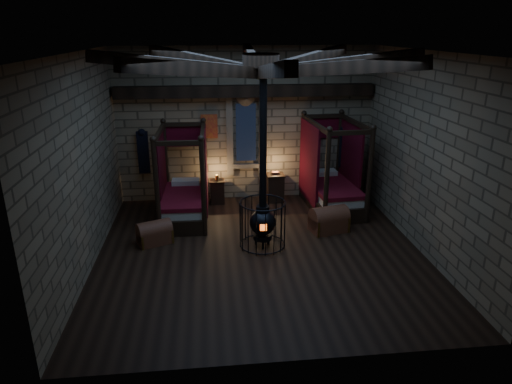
{
  "coord_description": "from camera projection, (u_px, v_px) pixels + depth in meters",
  "views": [
    {
      "loc": [
        -1.06,
        -8.88,
        4.62
      ],
      "look_at": [
        -0.03,
        0.6,
        1.18
      ],
      "focal_mm": 32.0,
      "sensor_mm": 36.0,
      "label": 1
    }
  ],
  "objects": [
    {
      "name": "nightstand_left",
      "position": [
        217.0,
        191.0,
        12.68
      ],
      "size": [
        0.42,
        0.4,
        0.82
      ],
      "rotation": [
        0.0,
        0.0,
        -0.0
      ],
      "color": "black",
      "rests_on": "ground"
    },
    {
      "name": "trunk_left",
      "position": [
        155.0,
        233.0,
        10.32
      ],
      "size": [
        0.87,
        0.73,
        0.55
      ],
      "rotation": [
        0.0,
        0.0,
        0.41
      ],
      "color": "brown",
      "rests_on": "ground"
    },
    {
      "name": "bed_left",
      "position": [
        185.0,
        197.0,
        11.62
      ],
      "size": [
        1.21,
        2.22,
        2.29
      ],
      "rotation": [
        0.0,
        0.0,
        -0.02
      ],
      "color": "black",
      "rests_on": "ground"
    },
    {
      "name": "room",
      "position": [
        260.0,
        76.0,
        8.8
      ],
      "size": [
        7.02,
        7.02,
        4.29
      ],
      "color": "black",
      "rests_on": "ground"
    },
    {
      "name": "bed_right",
      "position": [
        331.0,
        187.0,
        12.29
      ],
      "size": [
        1.35,
        2.35,
        2.38
      ],
      "rotation": [
        0.0,
        0.0,
        0.07
      ],
      "color": "black",
      "rests_on": "ground"
    },
    {
      "name": "stove",
      "position": [
        263.0,
        220.0,
        10.06
      ],
      "size": [
        1.03,
        1.03,
        4.05
      ],
      "rotation": [
        0.0,
        0.0,
        -0.06
      ],
      "color": "black",
      "rests_on": "ground"
    },
    {
      "name": "trunk_right",
      "position": [
        329.0,
        220.0,
        10.93
      ],
      "size": [
        0.97,
        0.74,
        0.64
      ],
      "rotation": [
        0.0,
        0.0,
        0.24
      ],
      "color": "brown",
      "rests_on": "ground"
    },
    {
      "name": "nightstand_right",
      "position": [
        275.0,
        187.0,
        12.8
      ],
      "size": [
        0.51,
        0.49,
        0.86
      ],
      "rotation": [
        0.0,
        0.0,
        0.03
      ],
      "color": "black",
      "rests_on": "ground"
    }
  ]
}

